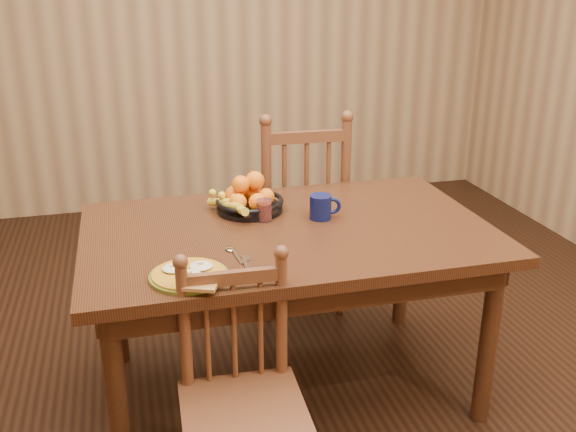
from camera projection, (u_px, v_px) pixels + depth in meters
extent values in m
cube|color=black|center=(288.00, 387.00, 2.81)|extent=(4.50, 5.00, 0.01)
cube|color=olive|center=(200.00, 24.00, 4.59)|extent=(4.50, 0.01, 2.70)
cube|color=black|center=(288.00, 233.00, 2.55)|extent=(1.60, 1.00, 0.04)
cube|color=#32190E|center=(265.00, 214.00, 2.96)|extent=(1.40, 0.04, 0.10)
cube|color=#32190E|center=(319.00, 298.00, 2.20)|extent=(1.40, 0.04, 0.10)
cube|color=#32190E|center=(450.00, 232.00, 2.75)|extent=(0.04, 0.84, 0.10)
cube|color=#32190E|center=(103.00, 269.00, 2.41)|extent=(0.04, 0.84, 0.10)
cylinder|color=#32190E|center=(117.00, 400.00, 2.16)|extent=(0.07, 0.07, 0.70)
cylinder|color=#32190E|center=(488.00, 343.00, 2.49)|extent=(0.07, 0.07, 0.70)
cylinder|color=#32190E|center=(115.00, 292.00, 2.88)|extent=(0.07, 0.07, 0.70)
cylinder|color=#32190E|center=(403.00, 259.00, 3.21)|extent=(0.07, 0.07, 0.70)
cube|color=#522E18|center=(297.00, 217.00, 3.38)|extent=(0.50, 0.48, 0.04)
cylinder|color=#522E18|center=(322.00, 244.00, 3.68)|extent=(0.04, 0.04, 0.47)
cylinder|color=#522E18|center=(255.00, 250.00, 3.60)|extent=(0.04, 0.04, 0.47)
cylinder|color=#522E18|center=(341.00, 272.00, 3.34)|extent=(0.04, 0.04, 0.47)
cylinder|color=#522E18|center=(267.00, 279.00, 3.27)|extent=(0.04, 0.04, 0.47)
cylinder|color=#522E18|center=(345.00, 174.00, 3.13)|extent=(0.05, 0.05, 0.57)
cylinder|color=#522E18|center=(266.00, 179.00, 3.05)|extent=(0.05, 0.05, 0.57)
cylinder|color=#522E18|center=(306.00, 187.00, 3.11)|extent=(0.02, 0.02, 0.44)
cube|color=#522E18|center=(307.00, 137.00, 3.02)|extent=(0.39, 0.05, 0.05)
cube|color=#522E18|center=(244.00, 412.00, 2.03)|extent=(0.40, 0.39, 0.04)
cylinder|color=#522E18|center=(283.00, 427.00, 2.27)|extent=(0.03, 0.03, 0.38)
cylinder|color=#522E18|center=(185.00, 327.00, 2.06)|extent=(0.04, 0.04, 0.46)
cylinder|color=#522E18|center=(282.00, 316.00, 2.13)|extent=(0.04, 0.04, 0.46)
cylinder|color=#522E18|center=(234.00, 333.00, 2.11)|extent=(0.02, 0.02, 0.36)
cube|color=#522E18|center=(232.00, 278.00, 2.04)|extent=(0.32, 0.04, 0.04)
cylinder|color=#59601E|center=(189.00, 276.00, 2.13)|extent=(0.26, 0.26, 0.01)
cylinder|color=#BD7E18|center=(189.00, 274.00, 2.13)|extent=(0.24, 0.24, 0.01)
ellipsoid|color=silver|center=(174.00, 268.00, 2.14)|extent=(0.08, 0.08, 0.01)
cube|color=#F2E08C|center=(174.00, 265.00, 2.14)|extent=(0.02, 0.02, 0.01)
ellipsoid|color=silver|center=(201.00, 266.00, 2.16)|extent=(0.08, 0.08, 0.01)
cube|color=#F2E08C|center=(201.00, 263.00, 2.16)|extent=(0.02, 0.02, 0.01)
ellipsoid|color=silver|center=(190.00, 275.00, 2.09)|extent=(0.08, 0.08, 0.01)
cube|color=#F2E08C|center=(189.00, 272.00, 2.09)|extent=(0.02, 0.02, 0.01)
cube|color=brown|center=(202.00, 284.00, 2.03)|extent=(0.13, 0.13, 0.01)
cube|color=silver|center=(247.00, 268.00, 2.19)|extent=(0.02, 0.15, 0.00)
cube|color=silver|center=(246.00, 258.00, 2.27)|extent=(0.03, 0.05, 0.00)
cube|color=silver|center=(237.00, 257.00, 2.28)|extent=(0.02, 0.12, 0.00)
ellipsoid|color=silver|center=(230.00, 249.00, 2.34)|extent=(0.03, 0.04, 0.01)
cylinder|color=#0B113D|center=(320.00, 207.00, 2.62)|extent=(0.09, 0.09, 0.10)
torus|color=#0B113D|center=(333.00, 206.00, 2.63)|extent=(0.07, 0.03, 0.07)
cylinder|color=black|center=(321.00, 196.00, 2.61)|extent=(0.08, 0.08, 0.00)
cylinder|color=silver|center=(264.00, 210.00, 2.60)|extent=(0.06, 0.06, 0.09)
cylinder|color=maroon|center=(264.00, 212.00, 2.60)|extent=(0.05, 0.05, 0.07)
cylinder|color=black|center=(250.00, 209.00, 2.72)|extent=(0.28, 0.28, 0.02)
torus|color=black|center=(250.00, 201.00, 2.71)|extent=(0.29, 0.29, 0.02)
cylinder|color=black|center=(250.00, 210.00, 2.72)|extent=(0.10, 0.10, 0.01)
sphere|color=orange|center=(266.00, 197.00, 2.72)|extent=(0.07, 0.07, 0.07)
sphere|color=orange|center=(252.00, 192.00, 2.77)|extent=(0.08, 0.08, 0.08)
sphere|color=orange|center=(235.00, 195.00, 2.72)|extent=(0.08, 0.08, 0.08)
sphere|color=orange|center=(238.00, 202.00, 2.65)|extent=(0.07, 0.07, 0.07)
sphere|color=orange|center=(258.00, 202.00, 2.65)|extent=(0.08, 0.08, 0.08)
sphere|color=orange|center=(255.00, 181.00, 2.71)|extent=(0.08, 0.08, 0.08)
sphere|color=orange|center=(241.00, 184.00, 2.68)|extent=(0.07, 0.07, 0.07)
cylinder|color=yellow|center=(230.00, 206.00, 2.65)|extent=(0.10, 0.17, 0.07)
cylinder|color=yellow|center=(223.00, 202.00, 2.69)|extent=(0.14, 0.15, 0.07)
cylinder|color=yellow|center=(240.00, 209.00, 2.61)|extent=(0.06, 0.18, 0.07)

